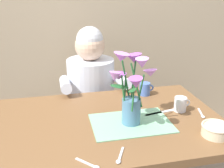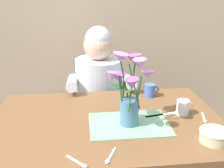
{
  "view_description": "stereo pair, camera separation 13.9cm",
  "coord_description": "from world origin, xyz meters",
  "px_view_note": "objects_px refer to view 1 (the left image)",
  "views": [
    {
      "loc": [
        -0.25,
        -1.23,
        1.41
      ],
      "look_at": [
        0.03,
        0.05,
        0.92
      ],
      "focal_mm": 43.29,
      "sensor_mm": 36.0,
      "label": 1
    },
    {
      "loc": [
        -0.11,
        -1.25,
        1.41
      ],
      "look_at": [
        0.03,
        0.05,
        0.92
      ],
      "focal_mm": 43.29,
      "sensor_mm": 36.0,
      "label": 2
    }
  ],
  "objects_px": {
    "coffee_cup": "(181,104)",
    "seated_person": "(92,103)",
    "flower_vase": "(131,88)",
    "dinner_knife": "(160,113)",
    "ceramic_bowl": "(216,130)",
    "tea_cup": "(145,89)"
  },
  "relations": [
    {
      "from": "ceramic_bowl",
      "to": "coffee_cup",
      "type": "xyz_separation_m",
      "value": [
        -0.04,
        0.28,
        0.01
      ]
    },
    {
      "from": "seated_person",
      "to": "ceramic_bowl",
      "type": "distance_m",
      "value": 1.01
    },
    {
      "from": "dinner_knife",
      "to": "coffee_cup",
      "type": "xyz_separation_m",
      "value": [
        0.12,
        0.0,
        0.04
      ]
    },
    {
      "from": "flower_vase",
      "to": "tea_cup",
      "type": "distance_m",
      "value": 0.42
    },
    {
      "from": "coffee_cup",
      "to": "ceramic_bowl",
      "type": "bearing_deg",
      "value": -81.1
    },
    {
      "from": "seated_person",
      "to": "tea_cup",
      "type": "xyz_separation_m",
      "value": [
        0.3,
        -0.33,
        0.22
      ]
    },
    {
      "from": "flower_vase",
      "to": "dinner_knife",
      "type": "distance_m",
      "value": 0.28
    },
    {
      "from": "dinner_knife",
      "to": "tea_cup",
      "type": "height_order",
      "value": "tea_cup"
    },
    {
      "from": "seated_person",
      "to": "tea_cup",
      "type": "relative_size",
      "value": 12.2
    },
    {
      "from": "coffee_cup",
      "to": "tea_cup",
      "type": "height_order",
      "value": "same"
    },
    {
      "from": "dinner_knife",
      "to": "tea_cup",
      "type": "relative_size",
      "value": 2.04
    },
    {
      "from": "ceramic_bowl",
      "to": "dinner_knife",
      "type": "xyz_separation_m",
      "value": [
        -0.16,
        0.27,
        -0.03
      ]
    },
    {
      "from": "seated_person",
      "to": "flower_vase",
      "type": "xyz_separation_m",
      "value": [
        0.1,
        -0.67,
        0.37
      ]
    },
    {
      "from": "coffee_cup",
      "to": "seated_person",
      "type": "bearing_deg",
      "value": 125.0
    },
    {
      "from": "tea_cup",
      "to": "coffee_cup",
      "type": "bearing_deg",
      "value": -66.03
    },
    {
      "from": "seated_person",
      "to": "ceramic_bowl",
      "type": "relative_size",
      "value": 8.35
    },
    {
      "from": "flower_vase",
      "to": "ceramic_bowl",
      "type": "distance_m",
      "value": 0.44
    },
    {
      "from": "flower_vase",
      "to": "tea_cup",
      "type": "height_order",
      "value": "flower_vase"
    },
    {
      "from": "flower_vase",
      "to": "ceramic_bowl",
      "type": "height_order",
      "value": "flower_vase"
    },
    {
      "from": "ceramic_bowl",
      "to": "coffee_cup",
      "type": "relative_size",
      "value": 1.46
    },
    {
      "from": "seated_person",
      "to": "ceramic_bowl",
      "type": "bearing_deg",
      "value": -65.04
    },
    {
      "from": "coffee_cup",
      "to": "tea_cup",
      "type": "bearing_deg",
      "value": 113.97
    }
  ]
}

